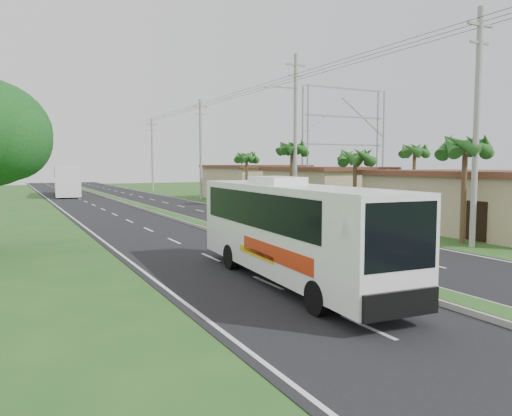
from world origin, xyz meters
name	(u,v)px	position (x,y,z in m)	size (l,w,h in m)	color
ground	(354,273)	(0.00, 0.00, 0.00)	(180.00, 180.00, 0.00)	#25541F
road_asphalt	(179,219)	(0.00, 20.00, 0.01)	(14.00, 160.00, 0.02)	black
median_strip	(179,217)	(0.00, 20.00, 0.10)	(1.20, 160.00, 0.18)	gray
lane_edge_left	(80,224)	(-6.70, 20.00, 0.00)	(0.12, 160.00, 0.01)	silver
lane_edge_right	(262,215)	(6.70, 20.00, 0.00)	(0.12, 160.00, 0.01)	silver
shop_near	(481,200)	(14.00, 6.00, 1.78)	(8.60, 12.60, 3.52)	tan
shop_mid	(325,188)	(14.00, 22.00, 1.86)	(7.60, 10.60, 3.67)	tan
shop_far	(253,182)	(14.00, 36.00, 1.93)	(8.60, 11.60, 3.82)	tan
palm_verge_a	(465,147)	(9.00, 3.00, 4.74)	(2.40, 2.40, 5.45)	#473321
palm_verge_b	(355,157)	(9.40, 12.00, 4.36)	(2.40, 2.40, 5.05)	#473321
palm_verge_c	(292,148)	(8.80, 19.00, 5.12)	(2.40, 2.40, 5.85)	#473321
palm_verge_d	(247,157)	(9.30, 28.00, 4.55)	(2.40, 2.40, 5.25)	#473321
palm_behind_shop	(415,151)	(17.50, 15.00, 4.93)	(2.40, 2.40, 5.65)	#473321
utility_pole_a	(476,125)	(8.50, 2.00, 5.67)	(1.60, 0.28, 11.00)	gray
utility_pole_b	(295,132)	(8.47, 18.00, 6.26)	(3.20, 0.28, 12.00)	gray
utility_pole_c	(201,148)	(8.50, 38.00, 5.67)	(1.60, 0.28, 11.00)	gray
utility_pole_d	(152,154)	(8.50, 58.00, 5.42)	(1.60, 0.28, 10.50)	gray
billboard_lattice	(344,137)	(22.00, 30.00, 6.82)	(10.18, 1.18, 12.07)	gray
coach_bus_main	(290,225)	(-2.83, -0.30, 1.90)	(2.85, 10.83, 3.46)	white
coach_bus_far	(67,179)	(-4.08, 51.49, 2.07)	(3.71, 12.68, 3.64)	white
motorcyclist	(256,229)	(-0.42, 6.88, 0.83)	(1.79, 1.03, 2.30)	black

